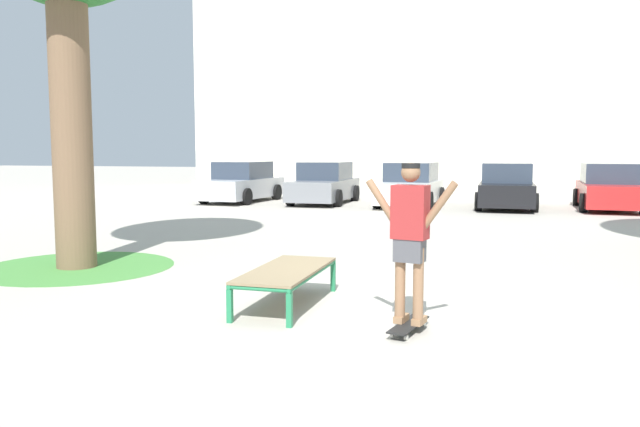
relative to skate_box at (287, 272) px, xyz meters
The scene contains 11 objects.
ground_plane 0.64m from the skate_box, 36.22° to the left, with size 120.00×120.00×0.00m, color #B2AA9E.
building_facade 28.10m from the skate_box, 84.97° to the left, with size 33.21×4.00×12.96m, color silver.
skate_box is the anchor object (origin of this frame).
skateboard 1.81m from the skate_box, 24.71° to the right, with size 0.36×0.82×0.09m.
skater 1.89m from the skate_box, 24.65° to the right, with size 0.99×0.34×1.69m.
grass_patch_near_left 4.44m from the skate_box, 160.38° to the left, with size 3.13×3.13×0.01m, color #47893D.
car_silver 16.15m from the skate_box, 114.97° to the left, with size 2.14×4.31×1.50m.
car_grey 15.25m from the skate_box, 103.79° to the left, with size 1.94×4.21×1.50m.
car_white 14.50m from the skate_box, 91.77° to the left, with size 2.09×4.28×1.50m.
car_black 14.88m from the skate_box, 79.40° to the left, with size 1.94×4.21×1.50m.
car_red 16.08m from the skate_box, 68.38° to the left, with size 2.02×4.25×1.50m.
Camera 1 is at (2.09, -7.50, 1.91)m, focal length 35.21 mm.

